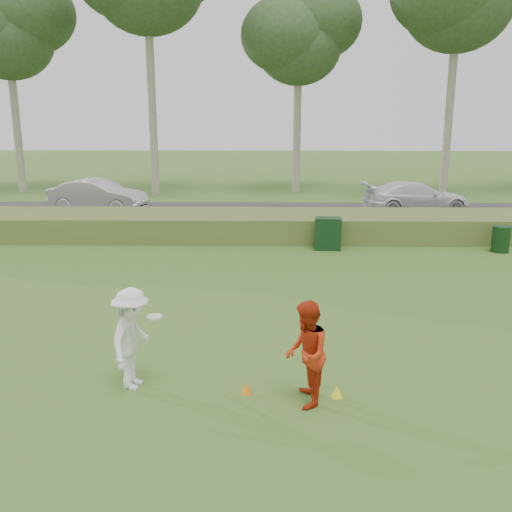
{
  "coord_description": "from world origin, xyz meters",
  "views": [
    {
      "loc": [
        0.23,
        -9.03,
        4.63
      ],
      "look_at": [
        0.0,
        4.0,
        1.3
      ],
      "focal_mm": 40.0,
      "sensor_mm": 36.0,
      "label": 1
    }
  ],
  "objects_px": {
    "trash_bin": "(501,239)",
    "cone_orange": "(247,388)",
    "utility_cabinet": "(328,234)",
    "car_right": "(416,197)",
    "cone_yellow": "(337,391)",
    "player_white": "(132,338)",
    "player_red": "(306,354)",
    "car_mid": "(98,196)"
  },
  "relations": [
    {
      "from": "trash_bin",
      "to": "cone_orange",
      "type": "bearing_deg",
      "value": -129.14
    },
    {
      "from": "utility_cabinet",
      "to": "car_right",
      "type": "bearing_deg",
      "value": 60.44
    },
    {
      "from": "cone_orange",
      "to": "cone_yellow",
      "type": "distance_m",
      "value": 1.51
    },
    {
      "from": "cone_orange",
      "to": "utility_cabinet",
      "type": "distance_m",
      "value": 10.64
    },
    {
      "from": "player_white",
      "to": "player_red",
      "type": "height_order",
      "value": "player_white"
    },
    {
      "from": "player_white",
      "to": "car_mid",
      "type": "distance_m",
      "value": 18.1
    },
    {
      "from": "cone_yellow",
      "to": "trash_bin",
      "type": "height_order",
      "value": "trash_bin"
    },
    {
      "from": "cone_yellow",
      "to": "car_mid",
      "type": "distance_m",
      "value": 19.74
    },
    {
      "from": "player_red",
      "to": "car_right",
      "type": "xyz_separation_m",
      "value": [
        6.27,
        17.77,
        -0.1
      ]
    },
    {
      "from": "trash_bin",
      "to": "car_mid",
      "type": "height_order",
      "value": "car_mid"
    },
    {
      "from": "utility_cabinet",
      "to": "player_white",
      "type": "bearing_deg",
      "value": -108.87
    },
    {
      "from": "player_white",
      "to": "cone_orange",
      "type": "relative_size",
      "value": 8.96
    },
    {
      "from": "cone_orange",
      "to": "trash_bin",
      "type": "relative_size",
      "value": 0.22
    },
    {
      "from": "car_mid",
      "to": "utility_cabinet",
      "type": "bearing_deg",
      "value": -113.59
    },
    {
      "from": "cone_orange",
      "to": "trash_bin",
      "type": "distance_m",
      "value": 13.03
    },
    {
      "from": "utility_cabinet",
      "to": "car_right",
      "type": "distance_m",
      "value": 8.56
    },
    {
      "from": "cone_yellow",
      "to": "utility_cabinet",
      "type": "bearing_deg",
      "value": 84.91
    },
    {
      "from": "trash_bin",
      "to": "utility_cabinet",
      "type": "bearing_deg",
      "value": 177.58
    },
    {
      "from": "car_mid",
      "to": "player_white",
      "type": "bearing_deg",
      "value": -150.18
    },
    {
      "from": "player_red",
      "to": "cone_orange",
      "type": "bearing_deg",
      "value": -107.8
    },
    {
      "from": "player_red",
      "to": "car_right",
      "type": "relative_size",
      "value": 0.36
    },
    {
      "from": "utility_cabinet",
      "to": "trash_bin",
      "type": "bearing_deg",
      "value": 2.13
    },
    {
      "from": "cone_yellow",
      "to": "utility_cabinet",
      "type": "height_order",
      "value": "utility_cabinet"
    },
    {
      "from": "cone_orange",
      "to": "car_mid",
      "type": "height_order",
      "value": "car_mid"
    },
    {
      "from": "cone_yellow",
      "to": "cone_orange",
      "type": "bearing_deg",
      "value": 176.06
    },
    {
      "from": "player_white",
      "to": "car_mid",
      "type": "relative_size",
      "value": 0.39
    },
    {
      "from": "player_white",
      "to": "cone_orange",
      "type": "distance_m",
      "value": 2.12
    },
    {
      "from": "cone_orange",
      "to": "cone_yellow",
      "type": "xyz_separation_m",
      "value": [
        1.5,
        -0.1,
        0.0
      ]
    },
    {
      "from": "cone_yellow",
      "to": "trash_bin",
      "type": "relative_size",
      "value": 0.23
    },
    {
      "from": "player_white",
      "to": "player_red",
      "type": "xyz_separation_m",
      "value": [
        2.92,
        -0.55,
        -0.02
      ]
    },
    {
      "from": "player_red",
      "to": "car_mid",
      "type": "relative_size",
      "value": 0.39
    },
    {
      "from": "player_red",
      "to": "car_mid",
      "type": "distance_m",
      "value": 19.69
    },
    {
      "from": "utility_cabinet",
      "to": "trash_bin",
      "type": "relative_size",
      "value": 1.25
    },
    {
      "from": "utility_cabinet",
      "to": "car_mid",
      "type": "distance_m",
      "value": 12.22
    },
    {
      "from": "cone_orange",
      "to": "car_right",
      "type": "relative_size",
      "value": 0.04
    },
    {
      "from": "player_red",
      "to": "player_white",
      "type": "bearing_deg",
      "value": -99.7
    },
    {
      "from": "cone_orange",
      "to": "utility_cabinet",
      "type": "bearing_deg",
      "value": 76.76
    },
    {
      "from": "car_mid",
      "to": "trash_bin",
      "type": "bearing_deg",
      "value": -103.08
    },
    {
      "from": "cone_orange",
      "to": "player_white",
      "type": "bearing_deg",
      "value": 173.43
    },
    {
      "from": "player_red",
      "to": "utility_cabinet",
      "type": "distance_m",
      "value": 10.78
    },
    {
      "from": "cone_orange",
      "to": "utility_cabinet",
      "type": "relative_size",
      "value": 0.18
    },
    {
      "from": "utility_cabinet",
      "to": "trash_bin",
      "type": "height_order",
      "value": "utility_cabinet"
    }
  ]
}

